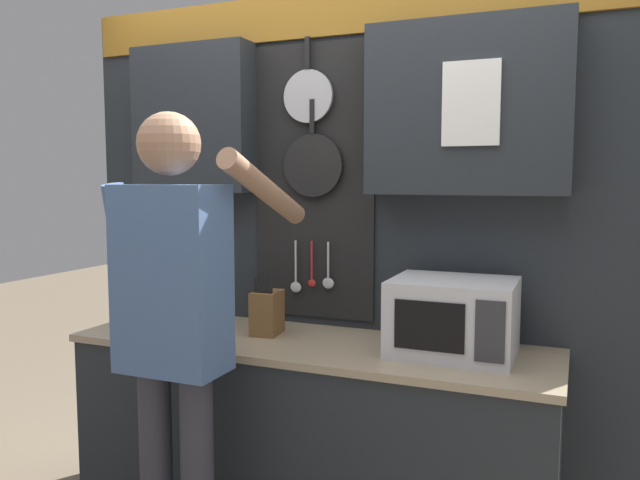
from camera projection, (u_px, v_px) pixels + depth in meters
base_cabinet_counter at (309, 446)px, 2.63m from camera, size 2.00×0.61×0.90m
back_wall_unit at (336, 201)px, 2.77m from camera, size 2.57×0.22×2.39m
microwave at (453, 317)px, 2.38m from camera, size 0.46×0.38×0.29m
knife_block at (267, 312)px, 2.69m from camera, size 0.13×0.16×0.27m
utensil_crock at (208, 309)px, 2.82m from camera, size 0.12×0.12×0.34m
person at (175, 315)px, 2.23m from camera, size 0.54×0.68×1.81m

